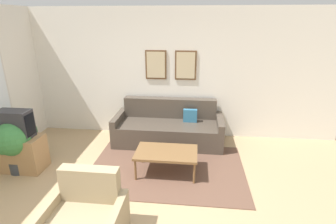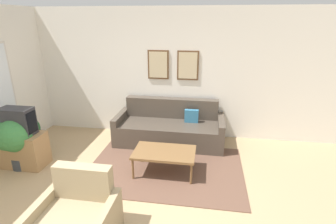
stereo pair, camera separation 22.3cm
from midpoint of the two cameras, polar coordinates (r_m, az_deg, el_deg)
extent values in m
plane|color=tan|center=(3.74, -13.48, -21.93)|extent=(16.00, 16.00, 0.00)
cube|color=brown|center=(4.64, -1.66, -12.20)|extent=(2.64, 1.84, 0.01)
cube|color=white|center=(5.66, -5.14, 8.29)|extent=(8.00, 0.06, 2.70)
cube|color=brown|center=(5.56, -3.81, 10.21)|extent=(0.44, 0.03, 0.60)
cube|color=#CCB78E|center=(5.54, -3.84, 10.18)|extent=(0.38, 0.01, 0.54)
cube|color=brown|center=(5.49, 2.68, 10.11)|extent=(0.44, 0.03, 0.60)
cube|color=#CCB78E|center=(5.47, 2.67, 10.08)|extent=(0.38, 0.01, 0.54)
cube|color=#4C4238|center=(5.44, -1.12, -4.56)|extent=(1.96, 0.90, 0.45)
cube|color=#4C4238|center=(5.61, -0.70, 0.94)|extent=(1.96, 0.20, 0.42)
cube|color=#4C4238|center=(5.63, -11.69, -3.35)|extent=(0.12, 0.90, 0.59)
cube|color=#4C4238|center=(5.39, 9.92, -4.30)|extent=(0.12, 0.90, 0.59)
cube|color=teal|center=(5.38, 3.66, -0.87)|extent=(0.28, 0.10, 0.28)
cube|color=brown|center=(4.35, -1.83, -8.81)|extent=(1.01, 0.62, 0.04)
cylinder|color=brown|center=(4.31, -8.61, -12.45)|extent=(0.04, 0.04, 0.36)
cylinder|color=brown|center=(4.19, 4.17, -13.29)|extent=(0.04, 0.04, 0.36)
cylinder|color=brown|center=(4.76, -6.99, -9.06)|extent=(0.04, 0.04, 0.36)
cylinder|color=brown|center=(4.65, 4.44, -9.69)|extent=(0.04, 0.04, 0.36)
cube|color=#A87F51|center=(5.20, -30.48, -7.74)|extent=(0.76, 0.43, 0.60)
cube|color=#2D2D33|center=(5.01, -31.51, -2.27)|extent=(0.53, 0.28, 0.47)
cube|color=black|center=(4.85, -28.97, -2.46)|extent=(0.01, 0.23, 0.36)
cube|color=tan|center=(3.36, -18.49, -14.65)|extent=(0.70, 0.16, 0.43)
cube|color=tan|center=(3.53, -26.19, -21.06)|extent=(0.09, 0.76, 0.52)
cylinder|color=#383D42|center=(5.24, -30.76, -10.08)|extent=(0.30, 0.30, 0.20)
cylinder|color=#51381E|center=(5.16, -31.11, -8.26)|extent=(0.04, 0.04, 0.17)
sphere|color=#3D8442|center=(5.03, -31.76, -4.91)|extent=(0.57, 0.57, 0.57)
cylinder|color=#383D42|center=(5.66, -29.26, -7.80)|extent=(0.23, 0.23, 0.17)
cylinder|color=#51381E|center=(5.60, -29.53, -6.37)|extent=(0.04, 0.04, 0.14)
sphere|color=#1E5628|center=(5.50, -29.99, -3.83)|extent=(0.47, 0.47, 0.47)
cylinder|color=beige|center=(5.33, -31.85, -9.76)|extent=(0.26, 0.26, 0.21)
cylinder|color=#51381E|center=(5.25, -32.20, -8.00)|extent=(0.04, 0.04, 0.16)
sphere|color=#3D8442|center=(5.13, -32.82, -4.90)|extent=(0.54, 0.54, 0.54)
camera|label=1|loc=(0.11, -91.34, -0.47)|focal=28.00mm
camera|label=2|loc=(0.11, 88.66, 0.47)|focal=28.00mm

